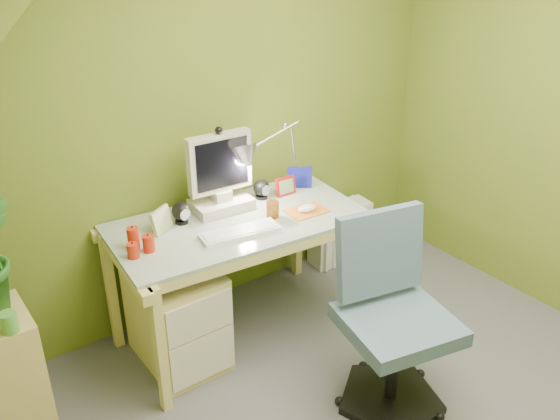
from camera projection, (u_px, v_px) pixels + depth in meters
wall_back at (220, 121)px, 3.51m from camera, size 3.20×0.01×2.40m
wall_left at (7, 393)px, 1.51m from camera, size 0.01×3.20×2.40m
slope_ceiling at (197, 105)px, 1.54m from camera, size 1.10×3.20×1.10m
desk at (240, 277)px, 3.49m from camera, size 1.48×0.83×0.76m
monitor at (220, 170)px, 3.34m from camera, size 0.37×0.23×0.50m
speaker_left at (181, 213)px, 3.27m from camera, size 0.12×0.12×0.12m
speaker_right at (262, 189)px, 3.55m from camera, size 0.12×0.12×0.12m
keyboard at (240, 232)px, 3.17m from camera, size 0.45×0.21×0.02m
mousepad at (307, 211)px, 3.42m from camera, size 0.24×0.18×0.01m
mouse at (307, 208)px, 3.41m from camera, size 0.13×0.09×0.04m
amber_tumbler at (273, 209)px, 3.34m from camera, size 0.09×0.09×0.09m
candle_cluster at (137, 241)px, 2.98m from camera, size 0.16×0.14×0.12m
photo_frame_red at (286, 186)px, 3.61m from camera, size 0.13×0.02×0.11m
photo_frame_blue at (300, 177)px, 3.70m from camera, size 0.14×0.10×0.13m
photo_frame_green at (161, 220)px, 3.18m from camera, size 0.14×0.10×0.13m
desk_lamp at (284, 141)px, 3.55m from camera, size 0.65×0.39×0.65m
side_ledge at (13, 372)px, 2.84m from camera, size 0.24×0.38×0.66m
green_cup at (9, 322)px, 2.58m from camera, size 0.09×0.09×0.10m
task_chair at (398, 320)px, 2.88m from camera, size 0.69×0.69×1.05m
radiator at (340, 233)px, 4.31m from camera, size 0.46×0.22×0.44m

